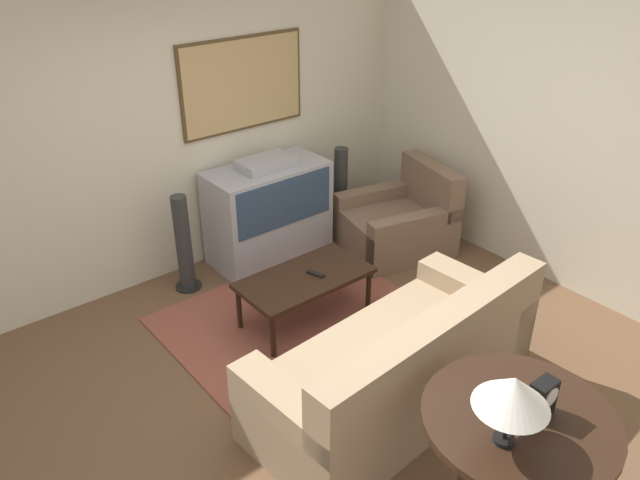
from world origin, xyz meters
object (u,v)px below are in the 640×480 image
(couch, at_px, (399,369))
(armchair, at_px, (399,224))
(mantel_clock, at_px, (542,398))
(speaker_tower_right, at_px, (341,192))
(coffee_table, at_px, (305,280))
(tv, at_px, (268,212))
(console_table, at_px, (519,427))
(speaker_tower_left, at_px, (184,246))
(table_lamp, at_px, (513,393))

(couch, relative_size, armchair, 1.86)
(mantel_clock, xyz_separation_m, speaker_tower_right, (1.57, 3.41, -0.48))
(coffee_table, bearing_deg, tv, 70.02)
(couch, height_order, console_table, couch)
(speaker_tower_left, bearing_deg, tv, 0.13)
(mantel_clock, bearing_deg, console_table, 156.22)
(tv, distance_m, armchair, 1.34)
(coffee_table, xyz_separation_m, table_lamp, (-0.54, -2.32, 0.74))
(speaker_tower_left, distance_m, speaker_tower_right, 1.86)
(armchair, distance_m, coffee_table, 1.57)
(speaker_tower_left, bearing_deg, speaker_tower_right, 0.00)
(table_lamp, height_order, speaker_tower_right, table_lamp)
(couch, bearing_deg, speaker_tower_left, -83.69)
(tv, height_order, speaker_tower_left, tv)
(speaker_tower_right, bearing_deg, coffee_table, -140.68)
(mantel_clock, relative_size, speaker_tower_left, 0.23)
(mantel_clock, distance_m, speaker_tower_left, 3.46)
(tv, relative_size, console_table, 1.13)
(couch, xyz_separation_m, speaker_tower_right, (1.46, 2.31, 0.11))
(console_table, bearing_deg, speaker_tower_left, 93.41)
(speaker_tower_left, relative_size, speaker_tower_right, 1.00)
(tv, bearing_deg, mantel_clock, -100.55)
(couch, distance_m, console_table, 1.16)
(console_table, bearing_deg, coffee_table, 81.65)
(coffee_table, bearing_deg, mantel_clock, -95.89)
(console_table, height_order, table_lamp, table_lamp)
(console_table, relative_size, speaker_tower_right, 1.11)
(couch, height_order, coffee_table, couch)
(couch, bearing_deg, mantel_clock, 80.47)
(armchair, relative_size, speaker_tower_right, 1.26)
(speaker_tower_right, bearing_deg, speaker_tower_left, 180.00)
(coffee_table, relative_size, console_table, 1.07)
(tv, distance_m, couch, 2.38)
(couch, bearing_deg, tv, -106.46)
(tv, xyz_separation_m, couch, (-0.52, -2.31, -0.17))
(armchair, height_order, speaker_tower_right, speaker_tower_right)
(couch, height_order, speaker_tower_left, couch)
(speaker_tower_left, bearing_deg, coffee_table, -63.78)
(table_lamp, bearing_deg, armchair, 52.74)
(couch, height_order, speaker_tower_right, couch)
(speaker_tower_right, bearing_deg, armchair, -74.68)
(table_lamp, bearing_deg, tv, 74.60)
(armchair, relative_size, console_table, 1.13)
(speaker_tower_right, bearing_deg, table_lamp, -118.76)
(console_table, height_order, speaker_tower_left, speaker_tower_left)
(tv, distance_m, speaker_tower_right, 0.93)
(couch, relative_size, speaker_tower_right, 2.33)
(console_table, bearing_deg, mantel_clock, -23.78)
(couch, distance_m, coffee_table, 1.23)
(mantel_clock, bearing_deg, couch, 84.18)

